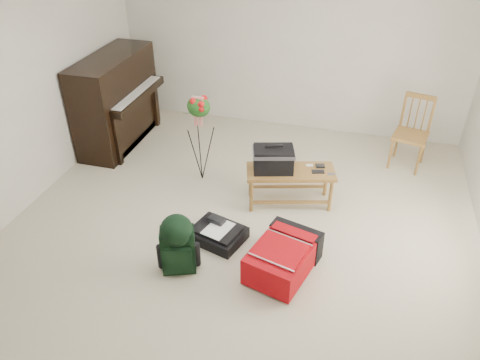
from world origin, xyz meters
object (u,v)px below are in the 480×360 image
(red_suitcase, at_px, (284,254))
(black_duffel, at_px, (218,233))
(bench, at_px, (279,161))
(flower_stand, at_px, (200,139))
(green_backpack, at_px, (177,241))
(piano, at_px, (117,102))
(dining_chair, at_px, (411,133))

(red_suitcase, relative_size, black_duffel, 1.38)
(bench, height_order, red_suitcase, bench)
(red_suitcase, relative_size, flower_stand, 0.76)
(black_duffel, relative_size, green_backpack, 0.99)
(bench, xyz_separation_m, red_suitcase, (0.29, -1.08, -0.37))
(bench, bearing_deg, green_backpack, -132.32)
(green_backpack, distance_m, flower_stand, 1.64)
(black_duffel, relative_size, flower_stand, 0.55)
(piano, height_order, black_duffel, piano)
(piano, relative_size, black_duffel, 2.38)
(green_backpack, height_order, flower_stand, flower_stand)
(piano, xyz_separation_m, dining_chair, (3.93, 0.41, -0.14))
(piano, height_order, flower_stand, piano)
(black_duffel, height_order, green_backpack, green_backpack)
(piano, height_order, bench, piano)
(piano, distance_m, bench, 2.61)
(green_backpack, bearing_deg, piano, 107.68)
(black_duffel, distance_m, flower_stand, 1.30)
(red_suitcase, height_order, black_duffel, red_suitcase)
(black_duffel, xyz_separation_m, green_backpack, (-0.22, -0.52, 0.27))
(red_suitcase, xyz_separation_m, green_backpack, (-0.97, -0.30, 0.18))
(piano, xyz_separation_m, red_suitcase, (2.75, -1.94, -0.43))
(dining_chair, bearing_deg, green_backpack, -116.08)
(piano, distance_m, black_duffel, 2.69)
(dining_chair, relative_size, green_backpack, 1.49)
(piano, xyz_separation_m, flower_stand, (1.45, -0.64, -0.04))
(black_duffel, bearing_deg, red_suitcase, -0.20)
(red_suitcase, distance_m, green_backpack, 1.03)
(dining_chair, relative_size, red_suitcase, 1.08)
(red_suitcase, bearing_deg, dining_chair, 78.78)
(red_suitcase, xyz_separation_m, black_duffel, (-0.75, 0.22, -0.09))
(black_duffel, bearing_deg, dining_chair, 64.26)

